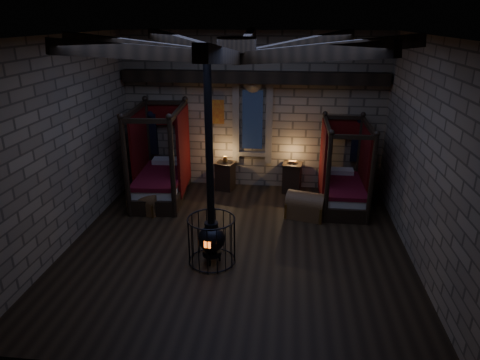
# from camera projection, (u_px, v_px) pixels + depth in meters

# --- Properties ---
(room) EXTENTS (7.02, 7.02, 4.29)m
(room) POSITION_uv_depth(u_px,v_px,m) (237.00, 62.00, 7.74)
(room) COLOR black
(room) RESTS_ON ground
(bed_left) EXTENTS (1.38, 2.38, 2.40)m
(bed_left) POSITION_uv_depth(u_px,v_px,m) (162.00, 176.00, 11.21)
(bed_left) COLOR black
(bed_left) RESTS_ON ground
(bed_right) EXTENTS (1.08, 2.04, 2.12)m
(bed_right) POSITION_uv_depth(u_px,v_px,m) (342.00, 186.00, 10.76)
(bed_right) COLOR black
(bed_right) RESTS_ON ground
(trunk_left) EXTENTS (0.87, 0.68, 0.56)m
(trunk_left) POSITION_uv_depth(u_px,v_px,m) (145.00, 203.00, 10.46)
(trunk_left) COLOR brown
(trunk_left) RESTS_ON ground
(trunk_right) EXTENTS (1.00, 0.77, 0.65)m
(trunk_right) POSITION_uv_depth(u_px,v_px,m) (306.00, 206.00, 10.18)
(trunk_right) COLOR brown
(trunk_right) RESTS_ON ground
(nightstand_left) EXTENTS (0.59, 0.57, 0.96)m
(nightstand_left) POSITION_uv_depth(u_px,v_px,m) (225.00, 175.00, 11.80)
(nightstand_left) COLOR black
(nightstand_left) RESTS_ON ground
(nightstand_right) EXTENTS (0.58, 0.56, 0.90)m
(nightstand_right) POSITION_uv_depth(u_px,v_px,m) (292.00, 177.00, 11.61)
(nightstand_right) COLOR black
(nightstand_right) RESTS_ON ground
(stove) EXTENTS (0.92, 0.92, 4.05)m
(stove) POSITION_uv_depth(u_px,v_px,m) (212.00, 235.00, 8.20)
(stove) COLOR black
(stove) RESTS_ON ground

